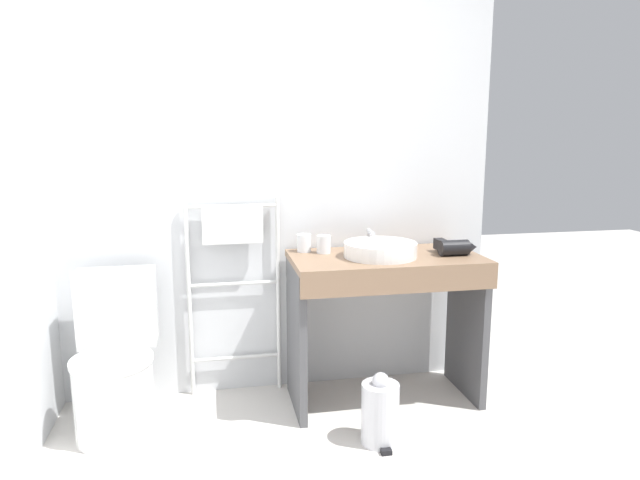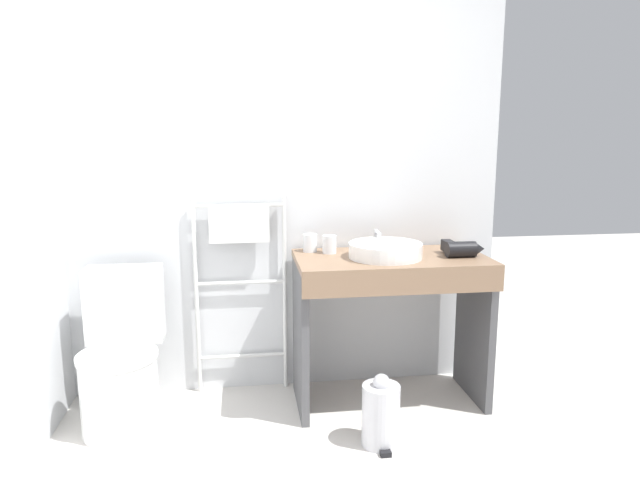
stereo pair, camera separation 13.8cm
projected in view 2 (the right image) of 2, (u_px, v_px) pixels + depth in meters
The scene contains 10 objects.
wall_back at pixel (277, 163), 3.20m from camera, with size 2.55×0.12×2.61m, color silver.
toilet at pixel (121, 363), 2.88m from camera, with size 0.39×0.53×0.79m.
towel_radiator at pixel (240, 253), 3.16m from camera, with size 0.52×0.06×1.12m.
vanity_counter at pixel (391, 304), 3.06m from camera, with size 1.01×0.55×0.82m.
sink_basin at pixel (385, 250), 2.99m from camera, with size 0.39×0.39×0.08m.
faucet at pixel (376, 237), 3.18m from camera, with size 0.02×0.10×0.11m.
cup_near_wall at pixel (310, 243), 3.14m from camera, with size 0.08×0.08×0.10m.
cup_near_edge at pixel (329, 244), 3.09m from camera, with size 0.08×0.08×0.10m.
hair_dryer at pixel (462, 249), 3.01m from camera, with size 0.21×0.19×0.08m.
trash_bin at pixel (381, 414), 2.70m from camera, with size 0.18×0.21×0.36m.
Camera 2 is at (-0.20, -1.57, 1.47)m, focal length 32.00 mm.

